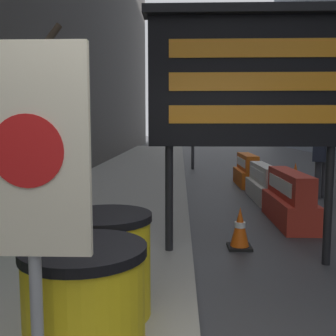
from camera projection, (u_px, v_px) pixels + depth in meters
bare_tree at (36, 132)px, 6.95m from camera, size 1.30×1.31×3.48m
barrel_drum_foreground at (85, 313)px, 2.41m from camera, size 0.77×0.77×0.86m
barrel_drum_middle at (106, 264)px, 3.26m from camera, size 0.77×0.77×0.86m
warning_sign at (30, 181)px, 1.80m from camera, size 0.56×0.08×1.95m
message_board at (251, 80)px, 4.72m from camera, size 2.59×0.36×3.12m
jersey_barrier_red_striped at (289, 200)px, 6.99m from camera, size 0.57×1.88×0.93m
jersey_barrier_white at (263, 184)px, 9.18m from camera, size 0.51×1.93×0.82m
jersey_barrier_orange_far at (247, 172)px, 11.37m from camera, size 0.58×1.76×0.90m
traffic_cone_near at (295, 177)px, 10.27m from camera, size 0.43×0.43×0.77m
traffic_cone_mid at (240, 228)px, 5.55m from camera, size 0.33×0.33×0.59m
traffic_light_near_curb at (193, 92)px, 15.10m from camera, size 0.28×0.44×4.17m
pedestrian_worker at (322, 153)px, 9.32m from camera, size 0.53×0.55×1.83m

